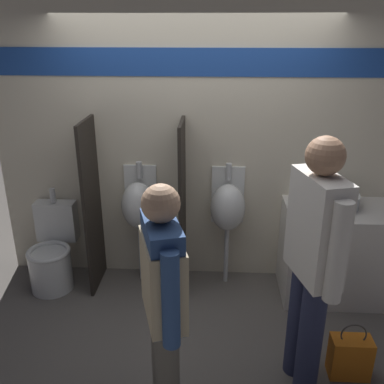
{
  "coord_description": "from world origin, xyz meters",
  "views": [
    {
      "loc": [
        0.19,
        -3.28,
        2.42
      ],
      "look_at": [
        0.0,
        0.17,
        1.05
      ],
      "focal_mm": 40.0,
      "sensor_mm": 36.0,
      "label": 1
    }
  ],
  "objects_px": {
    "urinal_near_counter": "(139,205)",
    "toilet": "(52,255)",
    "sink_basin": "(336,200)",
    "cell_phone": "(312,213)",
    "person_in_vest": "(163,295)",
    "person_with_lanyard": "(313,259)",
    "shopping_bag": "(350,356)",
    "urinal_far": "(228,207)"
  },
  "relations": [
    {
      "from": "sink_basin",
      "to": "urinal_near_counter",
      "type": "bearing_deg",
      "value": 176.99
    },
    {
      "from": "sink_basin",
      "to": "person_with_lanyard",
      "type": "distance_m",
      "value": 1.25
    },
    {
      "from": "shopping_bag",
      "to": "cell_phone",
      "type": "bearing_deg",
      "value": 99.82
    },
    {
      "from": "toilet",
      "to": "person_in_vest",
      "type": "bearing_deg",
      "value": -49.07
    },
    {
      "from": "person_in_vest",
      "to": "toilet",
      "type": "bearing_deg",
      "value": 24.03
    },
    {
      "from": "person_with_lanyard",
      "to": "urinal_near_counter",
      "type": "bearing_deg",
      "value": 32.26
    },
    {
      "from": "sink_basin",
      "to": "urinal_near_counter",
      "type": "relative_size",
      "value": 0.33
    },
    {
      "from": "urinal_far",
      "to": "shopping_bag",
      "type": "relative_size",
      "value": 2.65
    },
    {
      "from": "urinal_far",
      "to": "person_with_lanyard",
      "type": "bearing_deg",
      "value": -67.64
    },
    {
      "from": "urinal_far",
      "to": "toilet",
      "type": "bearing_deg",
      "value": -174.84
    },
    {
      "from": "cell_phone",
      "to": "shopping_bag",
      "type": "xyz_separation_m",
      "value": [
        0.16,
        -0.92,
        -0.72
      ]
    },
    {
      "from": "urinal_near_counter",
      "to": "shopping_bag",
      "type": "height_order",
      "value": "urinal_near_counter"
    },
    {
      "from": "person_in_vest",
      "to": "shopping_bag",
      "type": "relative_size",
      "value": 3.6
    },
    {
      "from": "sink_basin",
      "to": "cell_phone",
      "type": "bearing_deg",
      "value": -143.25
    },
    {
      "from": "cell_phone",
      "to": "urinal_far",
      "type": "relative_size",
      "value": 0.12
    },
    {
      "from": "urinal_near_counter",
      "to": "toilet",
      "type": "distance_m",
      "value": 0.99
    },
    {
      "from": "cell_phone",
      "to": "person_in_vest",
      "type": "relative_size",
      "value": 0.09
    },
    {
      "from": "person_in_vest",
      "to": "person_with_lanyard",
      "type": "relative_size",
      "value": 0.9
    },
    {
      "from": "cell_phone",
      "to": "urinal_far",
      "type": "xyz_separation_m",
      "value": [
        -0.72,
        0.28,
        -0.08
      ]
    },
    {
      "from": "urinal_far",
      "to": "person_with_lanyard",
      "type": "relative_size",
      "value": 0.66
    },
    {
      "from": "person_with_lanyard",
      "to": "shopping_bag",
      "type": "bearing_deg",
      "value": -96.11
    },
    {
      "from": "cell_phone",
      "to": "urinal_far",
      "type": "height_order",
      "value": "urinal_far"
    },
    {
      "from": "sink_basin",
      "to": "person_in_vest",
      "type": "height_order",
      "value": "person_in_vest"
    },
    {
      "from": "urinal_near_counter",
      "to": "person_with_lanyard",
      "type": "height_order",
      "value": "person_with_lanyard"
    },
    {
      "from": "person_with_lanyard",
      "to": "shopping_bag",
      "type": "relative_size",
      "value": 4.0
    },
    {
      "from": "shopping_bag",
      "to": "toilet",
      "type": "bearing_deg",
      "value": 157.84
    },
    {
      "from": "person_with_lanyard",
      "to": "shopping_bag",
      "type": "height_order",
      "value": "person_with_lanyard"
    },
    {
      "from": "cell_phone",
      "to": "sink_basin",
      "type": "bearing_deg",
      "value": 36.75
    },
    {
      "from": "toilet",
      "to": "sink_basin",
      "type": "bearing_deg",
      "value": 1.23
    },
    {
      "from": "cell_phone",
      "to": "toilet",
      "type": "xyz_separation_m",
      "value": [
        -2.41,
        0.13,
        -0.57
      ]
    },
    {
      "from": "toilet",
      "to": "person_in_vest",
      "type": "distance_m",
      "value": 2.05
    },
    {
      "from": "urinal_near_counter",
      "to": "shopping_bag",
      "type": "distance_m",
      "value": 2.19
    },
    {
      "from": "cell_phone",
      "to": "person_in_vest",
      "type": "xyz_separation_m",
      "value": [
        -1.13,
        -1.34,
        0.06
      ]
    },
    {
      "from": "toilet",
      "to": "shopping_bag",
      "type": "relative_size",
      "value": 2.07
    },
    {
      "from": "toilet",
      "to": "shopping_bag",
      "type": "xyz_separation_m",
      "value": [
        2.57,
        -1.05,
        -0.15
      ]
    },
    {
      "from": "toilet",
      "to": "person_with_lanyard",
      "type": "xyz_separation_m",
      "value": [
        2.21,
        -1.1,
        0.68
      ]
    },
    {
      "from": "person_in_vest",
      "to": "shopping_bag",
      "type": "height_order",
      "value": "person_in_vest"
    },
    {
      "from": "urinal_near_counter",
      "to": "toilet",
      "type": "height_order",
      "value": "urinal_near_counter"
    },
    {
      "from": "urinal_near_counter",
      "to": "sink_basin",
      "type": "bearing_deg",
      "value": -3.01
    },
    {
      "from": "cell_phone",
      "to": "shopping_bag",
      "type": "relative_size",
      "value": 0.31
    },
    {
      "from": "urinal_near_counter",
      "to": "urinal_far",
      "type": "distance_m",
      "value": 0.84
    },
    {
      "from": "cell_phone",
      "to": "urinal_near_counter",
      "type": "xyz_separation_m",
      "value": [
        -1.57,
        0.28,
        -0.08
      ]
    }
  ]
}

